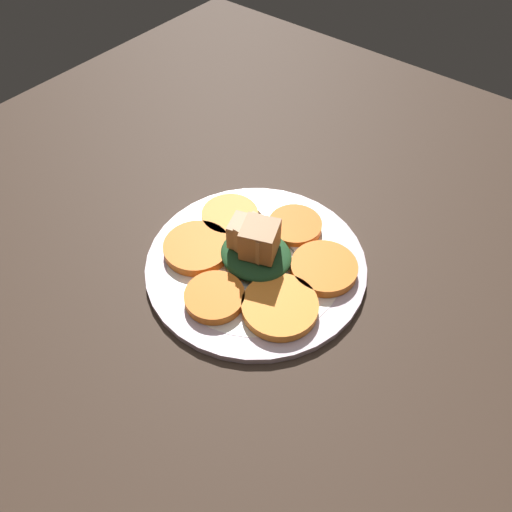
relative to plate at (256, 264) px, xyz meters
The scene contains 10 objects.
table_slab 1.52cm from the plate, ahead, with size 120.00×120.00×2.00cm, color #38281E.
plate is the anchor object (origin of this frame).
carrot_slice_0 7.98cm from the plate, 25.79° to the left, with size 8.80×8.80×1.28cm, color orange.
carrot_slice_1 8.05cm from the plate, 88.92° to the left, with size 7.31×7.31×1.28cm, color orange.
carrot_slice_2 8.17cm from the plate, 149.08° to the left, with size 9.16×9.16×1.28cm, color orange.
carrot_slice_3 8.82cm from the plate, 152.60° to the right, with size 8.45×8.45×1.28cm, color orange.
carrot_slice_4 7.84cm from the plate, 94.19° to the right, with size 7.30×7.30×1.28cm, color orange.
carrot_slice_5 8.50cm from the plate, 26.02° to the right, with size 7.82×7.82×1.28cm, color orange.
center_pile 3.33cm from the plate, 23.24° to the right, with size 9.43×8.49×6.67cm.
fork 6.28cm from the plate, 91.57° to the right, with size 17.27×6.36×0.40cm.
Camera 1 is at (-25.92, 32.40, 52.28)cm, focal length 35.00 mm.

